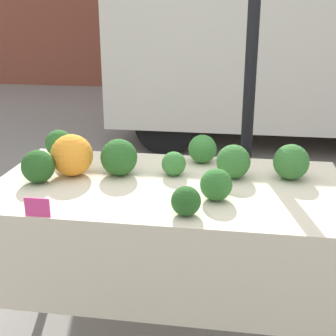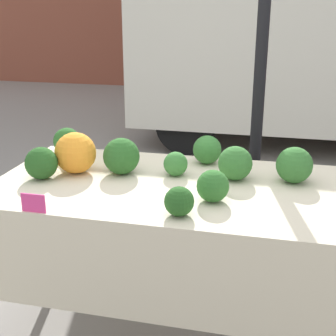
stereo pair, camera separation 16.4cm
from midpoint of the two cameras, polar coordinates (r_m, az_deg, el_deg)
The scene contains 16 objects.
ground_plane at distance 2.64m, azimuth -1.87°, elevation -17.97°, with size 40.00×40.00×0.00m, color gray.
tent_pole at distance 2.81m, azimuth 8.22°, elevation 9.14°, with size 0.07×0.07×2.22m.
parked_truck at distance 5.93m, azimuth 13.23°, elevation 17.07°, with size 4.23×2.15×2.73m.
market_table at distance 2.23m, azimuth -2.36°, elevation -4.78°, with size 1.69×0.92×0.78m.
orange_cauliflower at distance 2.40m, azimuth -13.58°, elevation 1.51°, with size 0.21×0.21×0.21m.
romanesco_head at distance 2.57m, azimuth -14.35°, elevation 1.76°, with size 0.17×0.17×0.13m.
broccoli_head_0 at distance 2.35m, azimuth -17.52°, elevation 0.15°, with size 0.16×0.16×0.16m.
broccoli_head_1 at distance 2.34m, azimuth 12.86°, elevation 0.70°, with size 0.18×0.18×0.18m.
broccoli_head_2 at distance 2.05m, azimuth 3.61°, elevation -2.07°, with size 0.14×0.14×0.14m.
broccoli_head_3 at distance 2.31m, azimuth 5.97°, elevation 0.76°, with size 0.17×0.17×0.17m.
broccoli_head_4 at distance 2.53m, azimuth 2.37°, elevation 2.33°, with size 0.15×0.15×0.15m.
broccoli_head_5 at distance 2.36m, azimuth -8.00°, elevation 1.27°, with size 0.19×0.19×0.19m.
broccoli_head_6 at distance 1.90m, azimuth -0.27°, elevation -4.07°, with size 0.12×0.12×0.12m.
broccoli_head_7 at distance 2.72m, azimuth -14.85°, elevation 2.89°, with size 0.15×0.15×0.15m.
broccoli_head_8 at distance 2.34m, azimuth -1.30°, elevation 0.50°, with size 0.12×0.12×0.12m.
price_sign at distance 1.99m, azimuth -17.96°, elevation -4.62°, with size 0.11×0.01×0.08m.
Camera 1 is at (0.32, -2.08, 1.60)m, focal length 50.00 mm.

